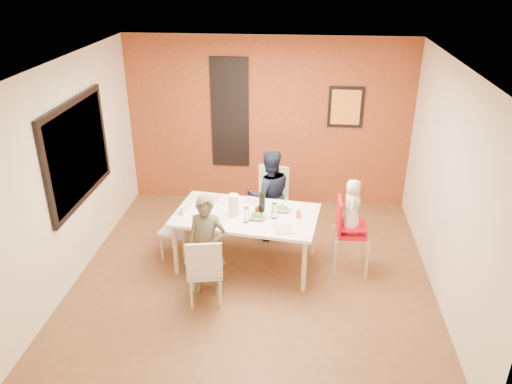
# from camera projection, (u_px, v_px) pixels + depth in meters

# --- Properties ---
(ground) EXTENTS (4.50, 4.50, 0.00)m
(ground) POSITION_uv_depth(u_px,v_px,m) (254.00, 275.00, 6.48)
(ground) COLOR brown
(ground) RESTS_ON ground
(ceiling) EXTENTS (4.50, 4.50, 0.02)m
(ceiling) POSITION_uv_depth(u_px,v_px,m) (253.00, 65.00, 5.32)
(ceiling) COLOR white
(ceiling) RESTS_ON wall_back
(wall_back) EXTENTS (4.50, 0.02, 2.70)m
(wall_back) POSITION_uv_depth(u_px,v_px,m) (268.00, 123.00, 7.92)
(wall_back) COLOR beige
(wall_back) RESTS_ON ground
(wall_front) EXTENTS (4.50, 0.02, 2.70)m
(wall_front) POSITION_uv_depth(u_px,v_px,m) (224.00, 297.00, 3.88)
(wall_front) COLOR beige
(wall_front) RESTS_ON ground
(wall_left) EXTENTS (0.02, 4.50, 2.70)m
(wall_left) POSITION_uv_depth(u_px,v_px,m) (71.00, 173.00, 6.10)
(wall_left) COLOR beige
(wall_left) RESTS_ON ground
(wall_right) EXTENTS (0.02, 4.50, 2.70)m
(wall_right) POSITION_uv_depth(u_px,v_px,m) (449.00, 188.00, 5.70)
(wall_right) COLOR beige
(wall_right) RESTS_ON ground
(brick_accent_wall) EXTENTS (4.50, 0.02, 2.70)m
(brick_accent_wall) POSITION_uv_depth(u_px,v_px,m) (268.00, 123.00, 7.91)
(brick_accent_wall) COLOR maroon
(brick_accent_wall) RESTS_ON ground
(picture_window_frame) EXTENTS (0.05, 1.70, 1.30)m
(picture_window_frame) POSITION_uv_depth(u_px,v_px,m) (78.00, 152.00, 6.19)
(picture_window_frame) COLOR black
(picture_window_frame) RESTS_ON wall_left
(picture_window_pane) EXTENTS (0.02, 1.55, 1.15)m
(picture_window_pane) POSITION_uv_depth(u_px,v_px,m) (79.00, 152.00, 6.19)
(picture_window_pane) COLOR black
(picture_window_pane) RESTS_ON wall_left
(glassblock_strip) EXTENTS (0.55, 0.03, 1.70)m
(glassblock_strip) POSITION_uv_depth(u_px,v_px,m) (230.00, 113.00, 7.88)
(glassblock_strip) COLOR silver
(glassblock_strip) RESTS_ON wall_back
(glassblock_surround) EXTENTS (0.60, 0.03, 1.76)m
(glassblock_surround) POSITION_uv_depth(u_px,v_px,m) (230.00, 113.00, 7.88)
(glassblock_surround) COLOR black
(glassblock_surround) RESTS_ON wall_back
(art_print_frame) EXTENTS (0.54, 0.03, 0.64)m
(art_print_frame) POSITION_uv_depth(u_px,v_px,m) (346.00, 107.00, 7.65)
(art_print_frame) COLOR black
(art_print_frame) RESTS_ON wall_back
(art_print_canvas) EXTENTS (0.44, 0.01, 0.54)m
(art_print_canvas) POSITION_uv_depth(u_px,v_px,m) (346.00, 107.00, 7.64)
(art_print_canvas) COLOR #F2A135
(art_print_canvas) RESTS_ON wall_back
(dining_table) EXTENTS (1.93, 1.24, 0.76)m
(dining_table) POSITION_uv_depth(u_px,v_px,m) (246.00, 218.00, 6.42)
(dining_table) COLOR white
(dining_table) RESTS_ON ground
(chair_near) EXTENTS (0.48, 0.48, 0.89)m
(chair_near) POSITION_uv_depth(u_px,v_px,m) (205.00, 268.00, 5.74)
(chair_near) COLOR beige
(chair_near) RESTS_ON ground
(chair_far) EXTENTS (0.53, 0.53, 0.98)m
(chair_far) POSITION_uv_depth(u_px,v_px,m) (272.00, 196.00, 7.36)
(chair_far) COLOR silver
(chair_far) RESTS_ON ground
(chair_left) EXTENTS (0.47, 0.47, 0.86)m
(chair_left) POSITION_uv_depth(u_px,v_px,m) (182.00, 226.00, 6.67)
(chair_left) COLOR beige
(chair_left) RESTS_ON ground
(high_chair) EXTENTS (0.45, 0.45, 1.03)m
(high_chair) POSITION_uv_depth(u_px,v_px,m) (348.00, 229.00, 6.31)
(high_chair) COLOR red
(high_chair) RESTS_ON ground
(child_near) EXTENTS (0.49, 0.33, 1.29)m
(child_near) POSITION_uv_depth(u_px,v_px,m) (207.00, 246.00, 5.89)
(child_near) COLOR brown
(child_near) RESTS_ON ground
(child_far) EXTENTS (0.77, 0.67, 1.35)m
(child_far) POSITION_uv_depth(u_px,v_px,m) (269.00, 195.00, 7.08)
(child_far) COLOR black
(child_far) RESTS_ON ground
(toddler) EXTENTS (0.25, 0.36, 0.69)m
(toddler) POSITION_uv_depth(u_px,v_px,m) (352.00, 206.00, 6.16)
(toddler) COLOR white
(toddler) RESTS_ON high_chair
(plate_near_left) EXTENTS (0.23, 0.23, 0.01)m
(plate_near_left) POSITION_uv_depth(u_px,v_px,m) (207.00, 223.00, 6.17)
(plate_near_left) COLOR white
(plate_near_left) RESTS_ON dining_table
(plate_far_mid) EXTENTS (0.27, 0.27, 0.01)m
(plate_far_mid) POSITION_uv_depth(u_px,v_px,m) (253.00, 201.00, 6.72)
(plate_far_mid) COLOR white
(plate_far_mid) RESTS_ON dining_table
(plate_near_right) EXTENTS (0.27, 0.27, 0.01)m
(plate_near_right) POSITION_uv_depth(u_px,v_px,m) (283.00, 229.00, 6.01)
(plate_near_right) COLOR white
(plate_near_right) RESTS_ON dining_table
(plate_far_left) EXTENTS (0.21, 0.21, 0.01)m
(plate_far_left) POSITION_uv_depth(u_px,v_px,m) (211.00, 199.00, 6.78)
(plate_far_left) COLOR white
(plate_far_left) RESTS_ON dining_table
(salad_bowl_a) EXTENTS (0.26, 0.26, 0.06)m
(salad_bowl_a) POSITION_uv_depth(u_px,v_px,m) (257.00, 216.00, 6.27)
(salad_bowl_a) COLOR white
(salad_bowl_a) RESTS_ON dining_table
(salad_bowl_b) EXTENTS (0.25, 0.25, 0.06)m
(salad_bowl_b) POSITION_uv_depth(u_px,v_px,m) (282.00, 208.00, 6.47)
(salad_bowl_b) COLOR white
(salad_bowl_b) RESTS_ON dining_table
(wine_bottle) EXTENTS (0.08, 0.08, 0.30)m
(wine_bottle) POSITION_uv_depth(u_px,v_px,m) (262.00, 204.00, 6.32)
(wine_bottle) COLOR black
(wine_bottle) RESTS_ON dining_table
(wine_glass_a) EXTENTS (0.07, 0.07, 0.19)m
(wine_glass_a) POSITION_uv_depth(u_px,v_px,m) (246.00, 215.00, 6.16)
(wine_glass_a) COLOR white
(wine_glass_a) RESTS_ON dining_table
(wine_glass_b) EXTENTS (0.07, 0.07, 0.20)m
(wine_glass_b) POSITION_uv_depth(u_px,v_px,m) (274.00, 211.00, 6.25)
(wine_glass_b) COLOR silver
(wine_glass_b) RESTS_ON dining_table
(paper_towel_roll) EXTENTS (0.13, 0.13, 0.29)m
(paper_towel_roll) POSITION_uv_depth(u_px,v_px,m) (234.00, 205.00, 6.29)
(paper_towel_roll) COLOR white
(paper_towel_roll) RESTS_ON dining_table
(condiment_red) EXTENTS (0.03, 0.03, 0.13)m
(condiment_red) POSITION_uv_depth(u_px,v_px,m) (256.00, 211.00, 6.32)
(condiment_red) COLOR red
(condiment_red) RESTS_ON dining_table
(condiment_green) EXTENTS (0.04, 0.04, 0.14)m
(condiment_green) POSITION_uv_depth(u_px,v_px,m) (260.00, 208.00, 6.38)
(condiment_green) COLOR #336923
(condiment_green) RESTS_ON dining_table
(condiment_brown) EXTENTS (0.03, 0.03, 0.13)m
(condiment_brown) POSITION_uv_depth(u_px,v_px,m) (258.00, 210.00, 6.35)
(condiment_brown) COLOR brown
(condiment_brown) RESTS_ON dining_table
(sippy_cup) EXTENTS (0.06, 0.06, 0.10)m
(sippy_cup) POSITION_uv_depth(u_px,v_px,m) (298.00, 214.00, 6.28)
(sippy_cup) COLOR orange
(sippy_cup) RESTS_ON dining_table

